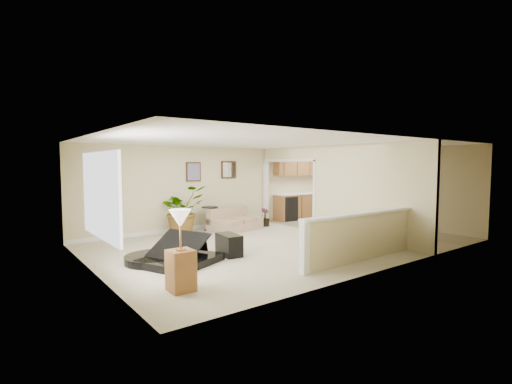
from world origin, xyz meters
TOP-DOWN VIEW (x-y plane):
  - floor at (0.00, 0.00)m, footprint 9.00×9.00m
  - back_wall at (0.00, 3.00)m, footprint 9.00×0.04m
  - front_wall at (0.00, -3.00)m, footprint 9.00×0.04m
  - left_wall at (-4.50, 0.00)m, footprint 0.04×6.00m
  - right_wall at (4.50, 0.00)m, footprint 0.04×6.00m
  - ceiling at (0.00, 0.00)m, footprint 9.00×6.00m
  - kitchen_vinyl at (3.15, 0.00)m, footprint 2.70×6.00m
  - interior_partition at (1.80, 0.25)m, footprint 0.18×5.99m
  - pony_half_wall at (0.08, -2.30)m, footprint 3.42×0.22m
  - left_window at (-4.49, -0.50)m, footprint 0.05×2.15m
  - wall_art_left at (-0.95, 2.97)m, footprint 0.48×0.04m
  - wall_mirror at (0.30, 2.97)m, footprint 0.55×0.04m
  - kitchen_cabinets at (3.19, 2.73)m, footprint 2.36×0.65m
  - piano at (-3.02, -0.19)m, footprint 2.00×1.96m
  - piano_bench at (-1.82, -0.31)m, footprint 0.43×0.73m
  - loveseat at (0.00, 2.20)m, footprint 1.72×1.18m
  - accent_table at (-0.62, 2.60)m, footprint 0.49×0.49m
  - palm_plant at (-1.54, 2.54)m, footprint 1.43×1.31m
  - small_plant at (1.18, 2.23)m, footprint 0.34×0.34m
  - lamp_stand at (-3.65, -1.78)m, footprint 0.38×0.38m

SIDE VIEW (x-z plane):
  - floor at x=0.00m, z-range 0.00..0.00m
  - kitchen_vinyl at x=3.15m, z-range 0.00..0.01m
  - piano_bench at x=-1.82m, z-range 0.00..0.46m
  - small_plant at x=1.18m, z-range -0.04..0.53m
  - loveseat at x=0.00m, z-range -0.11..0.78m
  - accent_table at x=-0.62m, z-range 0.10..0.82m
  - pony_half_wall at x=0.08m, z-range 0.02..1.02m
  - lamp_stand at x=-3.65m, z-range -0.10..1.18m
  - piano at x=-3.02m, z-range -0.11..1.22m
  - palm_plant at x=-1.54m, z-range -0.01..1.37m
  - kitchen_cabinets at x=3.19m, z-range -0.29..2.03m
  - interior_partition at x=1.80m, z-range -0.03..2.47m
  - back_wall at x=0.00m, z-range 0.00..2.50m
  - front_wall at x=0.00m, z-range 0.00..2.50m
  - left_wall at x=-4.50m, z-range 0.00..2.50m
  - right_wall at x=4.50m, z-range 0.00..2.50m
  - left_window at x=-4.49m, z-range 0.73..2.17m
  - wall_art_left at x=-0.95m, z-range 1.46..2.04m
  - wall_mirror at x=0.30m, z-range 1.52..2.08m
  - ceiling at x=0.00m, z-range 2.48..2.52m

